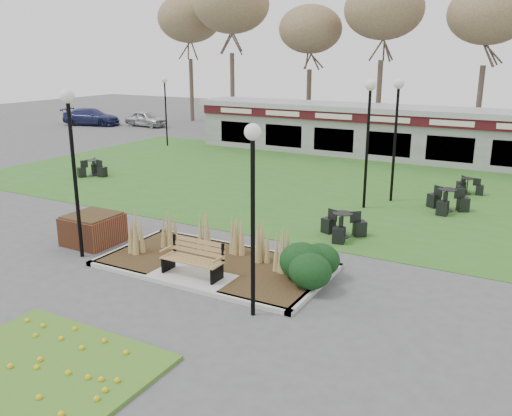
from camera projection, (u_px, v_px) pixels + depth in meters
The scene contains 20 objects.
ground at pixel (189, 282), 14.20m from camera, with size 100.00×100.00×0.00m, color #515154.
lawn at pixel (347, 187), 24.28m from camera, with size 34.00×16.00×0.02m, color #356820.
flower_bed at pixel (47, 364), 10.32m from camera, with size 4.20×3.00×0.16m.
planting_bed at pixel (256, 261), 14.64m from camera, with size 6.75×3.40×1.27m.
park_bench at pixel (194, 258), 14.25m from camera, with size 1.70×0.66×0.93m.
brick_planter at pixel (93, 229), 16.96m from camera, with size 1.50×1.50×0.95m.
food_pavilion at pixel (396, 132), 30.57m from camera, with size 24.60×3.40×2.90m.
tree_backdrop at pixel (437, 12), 35.43m from camera, with size 47.24×5.24×10.36m.
lamp_post_near_left at pixel (71, 137), 15.01m from camera, with size 0.40×0.40×4.86m.
lamp_post_near_right at pixel (253, 179), 11.54m from camera, with size 0.36×0.36×4.38m.
lamp_post_mid_right at pixel (369, 116), 20.00m from camera, with size 0.40×0.40×4.86m.
lamp_post_far_right at pixel (397, 113), 20.97m from camera, with size 0.40×0.40×4.86m.
lamp_post_far_left at pixel (165, 96), 34.15m from camera, with size 0.36×0.36×4.33m.
bistro_set_a at pixel (93, 170), 26.38m from camera, with size 1.31×1.46×0.78m.
bistro_set_b at pixel (467, 189), 22.97m from camera, with size 1.18×1.26×0.68m.
bistro_set_c at pixel (342, 229), 17.55m from camera, with size 1.51×1.45×0.82m.
bistro_set_d at pixel (446, 204), 20.44m from camera, with size 1.61×1.43×0.86m.
car_silver at pixel (146, 119), 44.12m from camera, with size 1.49×3.70×1.26m, color silver.
car_black at pixel (304, 126), 38.89m from camera, with size 1.62×4.65×1.53m, color black.
car_blue at pixel (91, 117), 44.87m from camera, with size 1.94×4.78×1.39m, color navy.
Camera 1 is at (7.91, -10.61, 5.78)m, focal length 38.00 mm.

